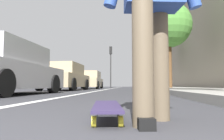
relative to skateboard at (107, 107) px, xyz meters
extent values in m
plane|color=#38383D|center=(8.89, 0.19, -0.09)|extent=(80.00, 80.00, 0.00)
cube|color=silver|center=(18.89, 1.34, -0.09)|extent=(52.00, 0.16, 0.01)
cube|color=#9E9B93|center=(16.89, -2.89, -0.02)|extent=(52.00, 3.20, 0.14)
cube|color=gray|center=(20.89, -5.63, 5.91)|extent=(40.00, 1.20, 12.01)
cylinder|color=yellow|center=(0.29, 0.12, -0.06)|extent=(0.07, 0.04, 0.07)
cylinder|color=yellow|center=(0.31, -0.05, -0.06)|extent=(0.07, 0.04, 0.07)
cylinder|color=yellow|center=(-0.31, 0.05, -0.06)|extent=(0.07, 0.04, 0.07)
cylinder|color=yellow|center=(-0.29, -0.12, -0.06)|extent=(0.07, 0.04, 0.07)
cube|color=silver|center=(0.30, 0.04, -0.01)|extent=(0.07, 0.13, 0.02)
cube|color=silver|center=(-0.30, -0.04, -0.01)|extent=(0.07, 0.13, 0.02)
cube|color=#33284C|center=(0.00, 0.00, 0.01)|extent=(0.86, 0.30, 0.02)
cylinder|color=brown|center=(-0.28, -0.26, 0.32)|extent=(0.14, 0.14, 0.82)
cylinder|color=brown|center=(0.00, -0.41, 0.32)|extent=(0.14, 0.14, 0.82)
cube|color=black|center=(-0.28, -0.26, -0.06)|extent=(0.27, 0.13, 0.07)
cube|color=#B7B7BC|center=(4.00, 3.35, 0.43)|extent=(4.42, 1.99, 0.70)
cube|color=#B7B7BC|center=(3.85, 3.35, 1.08)|extent=(2.46, 1.77, 0.60)
cube|color=#4C606B|center=(5.05, 3.30, 1.08)|extent=(0.11, 1.60, 0.51)
cylinder|color=black|center=(5.38, 4.15, 0.22)|extent=(0.64, 0.25, 0.63)
cylinder|color=black|center=(5.31, 2.43, 0.22)|extent=(0.64, 0.25, 0.63)
cylinder|color=black|center=(2.62, 2.54, 0.22)|extent=(0.64, 0.25, 0.63)
cube|color=tan|center=(9.59, 3.40, 0.44)|extent=(4.16, 2.00, 0.70)
cube|color=tan|center=(9.44, 3.40, 1.09)|extent=(2.32, 1.77, 0.60)
cube|color=#4C606B|center=(10.56, 3.36, 1.09)|extent=(0.11, 1.60, 0.51)
cylinder|color=black|center=(10.89, 4.21, 0.23)|extent=(0.66, 0.25, 0.65)
cylinder|color=black|center=(10.82, 2.48, 0.23)|extent=(0.66, 0.25, 0.65)
cylinder|color=black|center=(8.36, 4.32, 0.23)|extent=(0.66, 0.25, 0.65)
cylinder|color=black|center=(8.29, 2.59, 0.23)|extent=(0.66, 0.25, 0.65)
cube|color=tan|center=(15.77, 3.22, 0.42)|extent=(4.48, 1.96, 0.70)
cube|color=tan|center=(15.62, 3.22, 1.07)|extent=(2.48, 1.77, 0.60)
cube|color=#4C606B|center=(16.84, 3.24, 1.07)|extent=(0.07, 1.65, 0.51)
cylinder|color=black|center=(17.13, 4.13, 0.21)|extent=(0.62, 0.23, 0.61)
cylinder|color=black|center=(17.16, 2.35, 0.21)|extent=(0.62, 0.23, 0.61)
cylinder|color=black|center=(14.37, 4.08, 0.21)|extent=(0.62, 0.23, 0.61)
cylinder|color=black|center=(14.41, 2.30, 0.21)|extent=(0.62, 0.23, 0.61)
cylinder|color=#2D2D2D|center=(19.79, 1.74, 1.70)|extent=(0.12, 0.12, 3.58)
cube|color=black|center=(19.79, 1.74, 3.89)|extent=(0.24, 0.28, 0.80)
sphere|color=#360606|center=(19.92, 1.74, 4.15)|extent=(0.16, 0.16, 0.16)
sphere|color=gold|center=(19.92, 1.74, 3.89)|extent=(0.16, 0.16, 0.16)
sphere|color=black|center=(19.92, 1.74, 3.63)|extent=(0.16, 0.16, 0.16)
cylinder|color=brown|center=(10.26, -2.49, 1.33)|extent=(0.26, 0.26, 2.85)
sphere|color=#4C8C38|center=(10.26, -2.49, 3.67)|extent=(2.61, 2.61, 2.61)
cylinder|color=brown|center=(17.59, -2.49, 1.50)|extent=(0.31, 0.31, 3.18)
sphere|color=#3D7F33|center=(17.59, -2.49, 4.09)|extent=(2.86, 2.86, 2.86)
camera|label=1|loc=(-1.61, -0.17, 0.17)|focal=32.92mm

